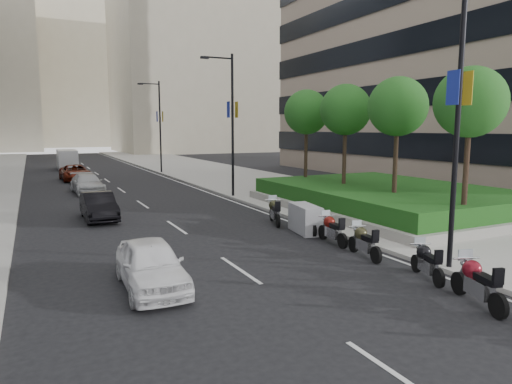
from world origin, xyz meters
TOP-DOWN VIEW (x-y plane):
  - ground at (0.00, 0.00)m, footprint 160.00×160.00m
  - sidewalk_right at (9.00, 30.00)m, footprint 10.00×100.00m
  - lane_edge at (3.70, 30.00)m, footprint 0.12×100.00m
  - lane_centre at (-1.50, 30.00)m, footprint 0.12×100.00m
  - building_cream_right at (22.00, 80.00)m, footprint 28.00×24.00m
  - building_cream_centre at (2.00, 120.00)m, footprint 30.00×24.00m
  - planter at (10.00, 10.00)m, footprint 10.00×14.00m
  - hedge at (10.00, 10.00)m, footprint 9.40×13.40m
  - tree_0 at (8.50, 4.00)m, footprint 2.80×2.80m
  - tree_1 at (8.50, 8.00)m, footprint 2.80×2.80m
  - tree_2 at (8.50, 12.00)m, footprint 2.80×2.80m
  - tree_3 at (8.50, 16.00)m, footprint 2.80×2.80m
  - lamp_post_0 at (4.14, 1.00)m, footprint 2.34×0.45m
  - lamp_post_1 at (4.14, 18.00)m, footprint 2.34×0.45m
  - lamp_post_2 at (4.14, 36.00)m, footprint 2.34×0.45m
  - motorcycle_1 at (2.65, -1.27)m, footprint 0.93×2.14m
  - motorcycle_2 at (3.08, 0.77)m, footprint 0.88×1.88m
  - motorcycle_3 at (2.92, 3.41)m, footprint 0.69×2.05m
  - motorcycle_4 at (3.04, 5.45)m, footprint 0.70×2.10m
  - motorcycle_5 at (3.10, 7.46)m, footprint 1.13×2.10m
  - motorcycle_6 at (2.84, 9.71)m, footprint 0.91×2.11m
  - car_a at (-4.39, 3.56)m, footprint 1.76×4.06m
  - car_b at (-4.40, 14.35)m, footprint 1.44×4.04m
  - car_c at (-3.87, 24.42)m, footprint 2.11×4.66m
  - car_d at (-3.92, 33.20)m, footprint 2.48×4.95m
  - delivery_van at (-3.74, 44.89)m, footprint 1.95×5.07m

SIDE VIEW (x-z plane):
  - ground at x=0.00m, z-range 0.00..0.00m
  - lane_edge at x=3.70m, z-range 0.00..0.01m
  - lane_centre at x=-1.50m, z-range 0.00..0.01m
  - sidewalk_right at x=9.00m, z-range 0.00..0.15m
  - planter at x=10.00m, z-range 0.15..0.55m
  - motorcycle_2 at x=3.08m, z-range 0.03..1.01m
  - motorcycle_3 at x=2.92m, z-range 0.04..1.06m
  - motorcycle_4 at x=3.04m, z-range 0.04..1.08m
  - motorcycle_6 at x=2.84m, z-range 0.04..1.12m
  - motorcycle_1 at x=2.65m, z-range 0.04..1.14m
  - motorcycle_5 at x=3.10m, z-range 0.00..1.21m
  - car_c at x=-3.87m, z-range 0.00..1.32m
  - car_b at x=-4.40m, z-range 0.00..1.33m
  - car_d at x=-3.92m, z-range 0.00..1.35m
  - car_a at x=-4.39m, z-range 0.00..1.36m
  - hedge at x=10.00m, z-range 0.55..1.35m
  - delivery_van at x=-3.74m, z-range -0.07..2.05m
  - lamp_post_0 at x=4.14m, z-range 0.57..9.57m
  - lamp_post_1 at x=4.14m, z-range 0.57..9.57m
  - lamp_post_2 at x=4.14m, z-range 0.57..9.57m
  - tree_0 at x=8.50m, z-range 2.27..8.57m
  - tree_1 at x=8.50m, z-range 2.27..8.57m
  - tree_2 at x=8.50m, z-range 2.27..8.57m
  - tree_3 at x=8.50m, z-range 2.27..8.57m
  - building_cream_right at x=22.00m, z-range 0.00..36.00m
  - building_cream_centre at x=2.00m, z-range 0.00..38.00m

